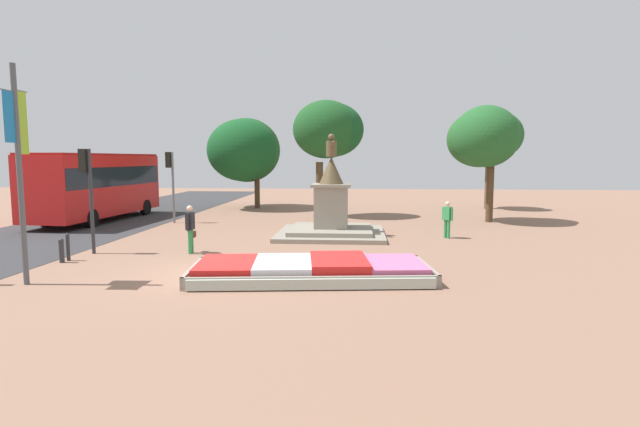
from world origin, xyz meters
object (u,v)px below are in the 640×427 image
at_px(traffic_light_far_corner, 171,173).
at_px(city_bus, 96,183).
at_px(flower_planter, 311,270).
at_px(statue_monument, 331,214).
at_px(kerb_bollard_north, 68,246).
at_px(kerb_bollard_mid_b, 61,250).
at_px(traffic_light_mid_block, 87,181).
at_px(banner_pole, 19,166).
at_px(pedestrian_with_handbag, 190,226).
at_px(pedestrian_near_planter, 447,217).

distance_m(traffic_light_far_corner, city_bus, 4.29).
bearing_deg(flower_planter, traffic_light_far_corner, 125.87).
bearing_deg(statue_monument, kerb_bollard_north, -144.17).
distance_m(kerb_bollard_mid_b, kerb_bollard_north, 0.31).
relative_size(flower_planter, traffic_light_mid_block, 1.89).
bearing_deg(kerb_bollard_mid_b, city_bus, 112.78).
bearing_deg(statue_monument, traffic_light_far_corner, 156.32).
distance_m(flower_planter, statue_monument, 7.76).
height_order(banner_pole, kerb_bollard_north, banner_pole).
height_order(flower_planter, pedestrian_with_handbag, pedestrian_with_handbag).
distance_m(statue_monument, kerb_bollard_mid_b, 10.38).
height_order(traffic_light_mid_block, pedestrian_with_handbag, traffic_light_mid_block).
bearing_deg(kerb_bollard_north, statue_monument, 35.83).
xyz_separation_m(city_bus, kerb_bollard_mid_b, (4.38, -10.43, -1.62)).
xyz_separation_m(flower_planter, pedestrian_near_planter, (5.01, 7.39, 0.65)).
distance_m(traffic_light_mid_block, city_bus, 9.96).
bearing_deg(statue_monument, city_bus, 161.72).
bearing_deg(kerb_bollard_mid_b, pedestrian_with_handbag, 27.26).
relative_size(traffic_light_mid_block, pedestrian_near_planter, 2.36).
relative_size(traffic_light_far_corner, kerb_bollard_north, 4.01).
distance_m(flower_planter, traffic_light_far_corner, 14.28).
bearing_deg(pedestrian_with_handbag, traffic_light_mid_block, -175.04).
height_order(city_bus, pedestrian_near_planter, city_bus).
bearing_deg(traffic_light_mid_block, pedestrian_with_handbag, 4.96).
height_order(pedestrian_with_handbag, pedestrian_near_planter, pedestrian_with_handbag).
bearing_deg(traffic_light_far_corner, flower_planter, -54.13).
height_order(statue_monument, kerb_bollard_north, statue_monument).
bearing_deg(kerb_bollard_mid_b, traffic_light_far_corner, 90.86).
height_order(pedestrian_with_handbag, kerb_bollard_north, pedestrian_with_handbag).
height_order(statue_monument, traffic_light_mid_block, statue_monument).
height_order(pedestrian_near_planter, kerb_bollard_north, pedestrian_near_planter).
bearing_deg(traffic_light_mid_block, flower_planter, -20.71).
xyz_separation_m(flower_planter, kerb_bollard_north, (-8.07, 1.78, 0.24)).
bearing_deg(flower_planter, kerb_bollard_north, 167.55).
bearing_deg(traffic_light_mid_block, kerb_bollard_north, -93.23).
height_order(traffic_light_mid_block, pedestrian_near_planter, traffic_light_mid_block).
bearing_deg(pedestrian_near_planter, banner_pole, -145.23).
distance_m(city_bus, kerb_bollard_mid_b, 11.43).
xyz_separation_m(traffic_light_mid_block, city_bus, (-4.49, 8.88, -0.51)).
relative_size(pedestrian_near_planter, kerb_bollard_mid_b, 1.95).
distance_m(pedestrian_with_handbag, kerb_bollard_north, 3.90).
xyz_separation_m(traffic_light_mid_block, pedestrian_near_planter, (13.02, 4.36, -1.67)).
relative_size(banner_pole, pedestrian_near_planter, 3.70).
bearing_deg(traffic_light_far_corner, city_bus, 173.44).
relative_size(statue_monument, kerb_bollard_mid_b, 5.73).
xyz_separation_m(flower_planter, pedestrian_with_handbag, (-4.52, 3.33, 0.72)).
relative_size(traffic_light_far_corner, kerb_bollard_mid_b, 4.60).
bearing_deg(statue_monument, pedestrian_with_handbag, -136.79).
height_order(banner_pole, pedestrian_with_handbag, banner_pole).
height_order(city_bus, kerb_bollard_mid_b, city_bus).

